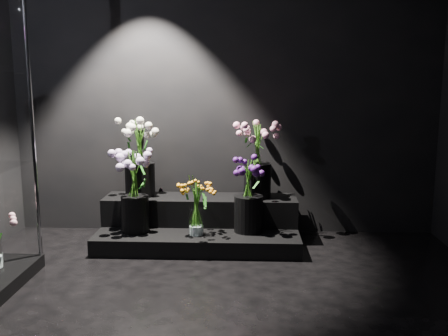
{
  "coord_description": "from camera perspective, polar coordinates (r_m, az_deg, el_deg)",
  "views": [
    {
      "loc": [
        0.21,
        -2.72,
        1.45
      ],
      "look_at": [
        0.03,
        1.2,
        0.76
      ],
      "focal_mm": 40.0,
      "sensor_mm": 36.0,
      "label": 1
    }
  ],
  "objects": [
    {
      "name": "floor",
      "position": [
        3.09,
        -1.7,
        -18.07
      ],
      "size": [
        4.0,
        4.0,
        0.0
      ],
      "primitive_type": "plane",
      "color": "black",
      "rests_on": "ground"
    },
    {
      "name": "wall_back",
      "position": [
        4.72,
        0.03,
        9.36
      ],
      "size": [
        4.0,
        0.0,
        4.0
      ],
      "primitive_type": "plane",
      "rotation": [
        1.57,
        0.0,
        0.0
      ],
      "color": "black",
      "rests_on": "floor"
    },
    {
      "name": "wall_front",
      "position": [
        0.75,
        -13.72,
        5.81
      ],
      "size": [
        4.0,
        0.0,
        4.0
      ],
      "primitive_type": "plane",
      "rotation": [
        -1.57,
        0.0,
        0.0
      ],
      "color": "black",
      "rests_on": "floor"
    },
    {
      "name": "display_riser",
      "position": [
        4.57,
        -2.81,
        -6.41
      ],
      "size": [
        1.77,
        0.79,
        0.39
      ],
      "color": "black",
      "rests_on": "floor"
    },
    {
      "name": "bouquet_orange_bells",
      "position": [
        4.24,
        -3.2,
        -4.21
      ],
      "size": [
        0.3,
        0.3,
        0.51
      ],
      "rotation": [
        0.0,
        0.0,
        0.19
      ],
      "color": "white",
      "rests_on": "display_riser"
    },
    {
      "name": "bouquet_lilac",
      "position": [
        4.37,
        -10.21,
        -2.02
      ],
      "size": [
        0.44,
        0.44,
        0.72
      ],
      "rotation": [
        0.0,
        0.0,
        -0.31
      ],
      "color": "black",
      "rests_on": "display_riser"
    },
    {
      "name": "bouquet_purple",
      "position": [
        4.32,
        2.84,
        -2.94
      ],
      "size": [
        0.34,
        0.34,
        0.63
      ],
      "rotation": [
        0.0,
        0.0,
        -0.15
      ],
      "color": "black",
      "rests_on": "display_riser"
    },
    {
      "name": "bouquet_cream_roses",
      "position": [
        4.65,
        -9.65,
        1.46
      ],
      "size": [
        0.46,
        0.46,
        0.69
      ],
      "rotation": [
        0.0,
        0.0,
        -0.36
      ],
      "color": "black",
      "rests_on": "display_riser"
    },
    {
      "name": "bouquet_pink_roses",
      "position": [
        4.53,
        3.86,
        1.59
      ],
      "size": [
        0.43,
        0.43,
        0.69
      ],
      "rotation": [
        0.0,
        0.0,
        -0.15
      ],
      "color": "black",
      "rests_on": "display_riser"
    }
  ]
}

